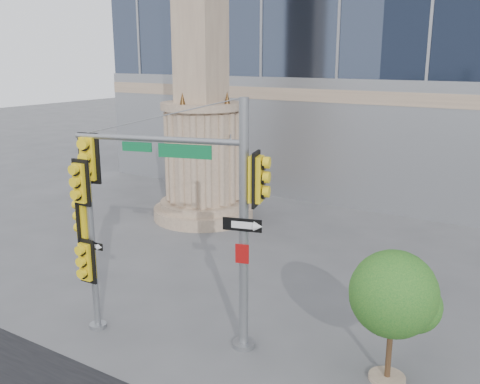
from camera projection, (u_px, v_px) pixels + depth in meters
The scene contains 5 objects.
ground at pixel (186, 344), 13.42m from camera, with size 120.00×120.00×0.00m, color #545456.
monument at pixel (201, 92), 22.52m from camera, with size 4.40×4.40×16.60m.
main_signal_pole at pixel (199, 196), 12.66m from camera, with size 4.64×1.72×6.14m.
secondary_signal_pole at pixel (87, 230), 13.49m from camera, with size 0.81×0.60×4.66m.
street_tree at pixel (395, 298), 11.44m from camera, with size 1.95×1.90×3.03m.
Camera 1 is at (7.59, -9.45, 7.03)m, focal length 40.00 mm.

